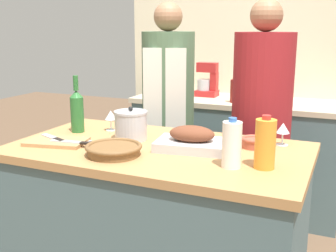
{
  "coord_description": "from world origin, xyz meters",
  "views": [
    {
      "loc": [
        0.84,
        -1.79,
        1.5
      ],
      "look_at": [
        0.0,
        0.12,
        1.01
      ],
      "focal_mm": 45.0,
      "sensor_mm": 36.0,
      "label": 1
    }
  ],
  "objects": [
    {
      "name": "back_wall",
      "position": [
        0.0,
        1.9,
        1.27
      ],
      "size": [
        2.22,
        0.1,
        2.55
      ],
      "color": "beige",
      "rests_on": "ground_plane"
    },
    {
      "name": "condiment_bottle_short",
      "position": [
        0.37,
        1.66,
        0.99
      ],
      "size": [
        0.07,
        0.07,
        0.14
      ],
      "color": "maroon",
      "rests_on": "back_counter"
    },
    {
      "name": "condiment_bottle_tall",
      "position": [
        -0.0,
        1.4,
        1.02
      ],
      "size": [
        0.06,
        0.06,
        0.2
      ],
      "color": "maroon",
      "rests_on": "back_counter"
    },
    {
      "name": "roasting_pan",
      "position": [
        0.17,
        0.03,
        0.97
      ],
      "size": [
        0.36,
        0.27,
        0.12
      ],
      "color": "#BCBCC1",
      "rests_on": "kitchen_island"
    },
    {
      "name": "kitchen_island",
      "position": [
        0.0,
        0.0,
        0.47
      ],
      "size": [
        1.45,
        0.81,
        0.93
      ],
      "color": "#4C666B",
      "rests_on": "ground_plane"
    },
    {
      "name": "stock_pot",
      "position": [
        -0.19,
        0.08,
        1.01
      ],
      "size": [
        0.17,
        0.17,
        0.17
      ],
      "color": "#B7B7BC",
      "rests_on": "kitchen_island"
    },
    {
      "name": "knife_chef",
      "position": [
        -0.37,
        -0.15,
        0.95
      ],
      "size": [
        0.26,
        0.06,
        0.01
      ],
      "color": "#B7B7BC",
      "rests_on": "cutting_board"
    },
    {
      "name": "cutting_board",
      "position": [
        -0.5,
        -0.15,
        0.94
      ],
      "size": [
        0.32,
        0.24,
        0.02
      ],
      "color": "#AD7F51",
      "rests_on": "kitchen_island"
    },
    {
      "name": "wine_glass_right",
      "position": [
        0.55,
        0.28,
        1.01
      ],
      "size": [
        0.07,
        0.07,
        0.11
      ],
      "color": "silver",
      "rests_on": "kitchen_island"
    },
    {
      "name": "wicker_basket",
      "position": [
        -0.13,
        -0.2,
        0.96
      ],
      "size": [
        0.26,
        0.26,
        0.05
      ],
      "color": "brown",
      "rests_on": "kitchen_island"
    },
    {
      "name": "wine_glass_left",
      "position": [
        -0.39,
        0.2,
        1.01
      ],
      "size": [
        0.07,
        0.07,
        0.11
      ],
      "color": "silver",
      "rests_on": "kitchen_island"
    },
    {
      "name": "juice_jug",
      "position": [
        0.54,
        -0.1,
        1.04
      ],
      "size": [
        0.09,
        0.09,
        0.22
      ],
      "color": "orange",
      "rests_on": "kitchen_island"
    },
    {
      "name": "back_counter",
      "position": [
        0.0,
        1.55,
        0.46
      ],
      "size": [
        1.72,
        0.6,
        0.92
      ],
      "color": "#4C666B",
      "rests_on": "ground_plane"
    },
    {
      "name": "person_cook_guest",
      "position": [
        0.34,
        0.78,
        0.92
      ],
      "size": [
        0.37,
        0.37,
        1.67
      ],
      "rotation": [
        0.0,
        0.0,
        0.17
      ],
      "color": "beige",
      "rests_on": "ground_plane"
    },
    {
      "name": "knife_paring",
      "position": [
        -0.36,
        -0.06,
        0.93
      ],
      "size": [
        0.18,
        0.12,
        0.01
      ],
      "color": "#B7B7BC",
      "rests_on": "kitchen_island"
    },
    {
      "name": "mixing_bowl",
      "position": [
        0.43,
        0.18,
        0.96
      ],
      "size": [
        0.12,
        0.12,
        0.05
      ],
      "color": "#A84C38",
      "rests_on": "kitchen_island"
    },
    {
      "name": "knife_bread",
      "position": [
        -0.53,
        -0.13,
        0.95
      ],
      "size": [
        0.19,
        0.1,
        0.01
      ],
      "color": "#B7B7BC",
      "rests_on": "cutting_board"
    },
    {
      "name": "stand_mixer",
      "position": [
        -0.29,
        1.61,
        1.04
      ],
      "size": [
        0.18,
        0.14,
        0.29
      ],
      "color": "#B22323",
      "rests_on": "back_counter"
    },
    {
      "name": "milk_jug",
      "position": [
        0.41,
        -0.15,
        1.03
      ],
      "size": [
        0.08,
        0.08,
        0.21
      ],
      "color": "white",
      "rests_on": "kitchen_island"
    },
    {
      "name": "wine_bottle_green",
      "position": [
        -0.54,
        0.1,
        1.05
      ],
      "size": [
        0.07,
        0.07,
        0.32
      ],
      "color": "#28662D",
      "rests_on": "kitchen_island"
    },
    {
      "name": "person_cook_aproned",
      "position": [
        -0.32,
        0.85,
        0.92
      ],
      "size": [
        0.36,
        0.39,
        1.67
      ],
      "rotation": [
        0.0,
        0.0,
        0.27
      ],
      "color": "beige",
      "rests_on": "ground_plane"
    }
  ]
}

